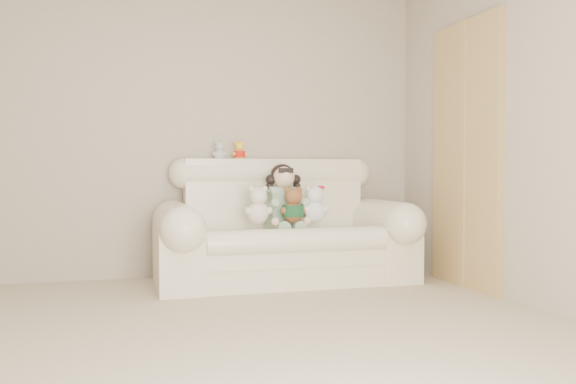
{
  "coord_description": "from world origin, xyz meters",
  "views": [
    {
      "loc": [
        -0.43,
        -2.75,
        0.92
      ],
      "look_at": [
        0.9,
        1.9,
        0.75
      ],
      "focal_mm": 37.18,
      "sensor_mm": 36.0,
      "label": 1
    }
  ],
  "objects_px": {
    "sofa": "(285,220)",
    "white_cat": "(315,200)",
    "seated_child": "(284,197)",
    "cream_teddy": "(258,201)",
    "brown_teddy": "(293,201)"
  },
  "relations": [
    {
      "from": "sofa",
      "to": "white_cat",
      "type": "distance_m",
      "value": 0.3
    },
    {
      "from": "seated_child",
      "to": "white_cat",
      "type": "distance_m",
      "value": 0.29
    },
    {
      "from": "sofa",
      "to": "cream_teddy",
      "type": "relative_size",
      "value": 5.89
    },
    {
      "from": "sofa",
      "to": "cream_teddy",
      "type": "height_order",
      "value": "sofa"
    },
    {
      "from": "white_cat",
      "to": "sofa",
      "type": "bearing_deg",
      "value": 153.2
    },
    {
      "from": "cream_teddy",
      "to": "seated_child",
      "type": "bearing_deg",
      "value": 27.66
    },
    {
      "from": "white_cat",
      "to": "cream_teddy",
      "type": "relative_size",
      "value": 1.01
    },
    {
      "from": "cream_teddy",
      "to": "white_cat",
      "type": "bearing_deg",
      "value": -8.47
    },
    {
      "from": "sofa",
      "to": "seated_child",
      "type": "height_order",
      "value": "sofa"
    },
    {
      "from": "seated_child",
      "to": "cream_teddy",
      "type": "relative_size",
      "value": 1.6
    },
    {
      "from": "sofa",
      "to": "white_cat",
      "type": "xyz_separation_m",
      "value": [
        0.22,
        -0.11,
        0.17
      ]
    },
    {
      "from": "brown_teddy",
      "to": "cream_teddy",
      "type": "height_order",
      "value": "cream_teddy"
    },
    {
      "from": "brown_teddy",
      "to": "white_cat",
      "type": "height_order",
      "value": "white_cat"
    },
    {
      "from": "seated_child",
      "to": "cream_teddy",
      "type": "xyz_separation_m",
      "value": [
        -0.27,
        -0.2,
        -0.03
      ]
    },
    {
      "from": "white_cat",
      "to": "brown_teddy",
      "type": "bearing_deg",
      "value": -178.83
    }
  ]
}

